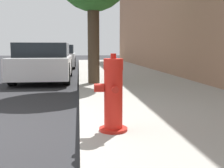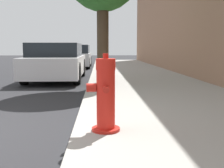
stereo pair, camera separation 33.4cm
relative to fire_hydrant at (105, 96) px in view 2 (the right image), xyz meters
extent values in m
cube|color=#99968E|center=(1.32, 0.24, -0.50)|extent=(3.43, 40.00, 0.14)
cylinder|color=red|center=(0.00, 0.00, -0.41)|extent=(0.34, 0.34, 0.04)
cylinder|color=red|center=(0.00, 0.00, -0.04)|extent=(0.22, 0.22, 0.70)
cylinder|color=red|center=(0.00, 0.00, 0.38)|extent=(0.23, 0.23, 0.13)
cylinder|color=red|center=(0.00, 0.00, 0.47)|extent=(0.07, 0.07, 0.06)
cylinder|color=red|center=(0.00, -0.16, 0.10)|extent=(0.08, 0.10, 0.08)
cylinder|color=red|center=(0.00, 0.16, 0.10)|extent=(0.08, 0.10, 0.08)
cylinder|color=red|center=(-0.16, 0.00, 0.10)|extent=(0.12, 0.10, 0.10)
cube|color=silver|center=(-1.59, 6.73, -0.05)|extent=(1.79, 4.16, 0.65)
cube|color=black|center=(-1.59, 6.57, 0.50)|extent=(1.65, 2.29, 0.45)
cylinder|color=black|center=(-2.40, 8.02, -0.22)|extent=(0.20, 0.69, 0.69)
cylinder|color=black|center=(-0.77, 8.02, -0.22)|extent=(0.20, 0.69, 0.69)
cylinder|color=black|center=(-2.40, 5.44, -0.22)|extent=(0.20, 0.69, 0.69)
cylinder|color=black|center=(-0.77, 5.44, -0.22)|extent=(0.20, 0.69, 0.69)
cube|color=#B7B7BC|center=(-1.52, 13.11, -0.07)|extent=(1.82, 3.82, 0.66)
cube|color=black|center=(-1.52, 12.95, 0.50)|extent=(1.67, 2.10, 0.48)
cylinder|color=black|center=(-2.35, 14.29, -0.26)|extent=(0.20, 0.62, 0.62)
cylinder|color=black|center=(-0.70, 14.29, -0.26)|extent=(0.20, 0.62, 0.62)
cylinder|color=black|center=(-2.35, 11.92, -0.26)|extent=(0.20, 0.62, 0.62)
cylinder|color=black|center=(-0.70, 11.92, -0.26)|extent=(0.20, 0.62, 0.62)
cylinder|color=#423323|center=(0.02, 4.68, 0.75)|extent=(0.33, 0.33, 2.34)
camera|label=1|loc=(-0.40, -3.26, 0.57)|focal=45.00mm
camera|label=2|loc=(-0.06, -3.29, 0.57)|focal=45.00mm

